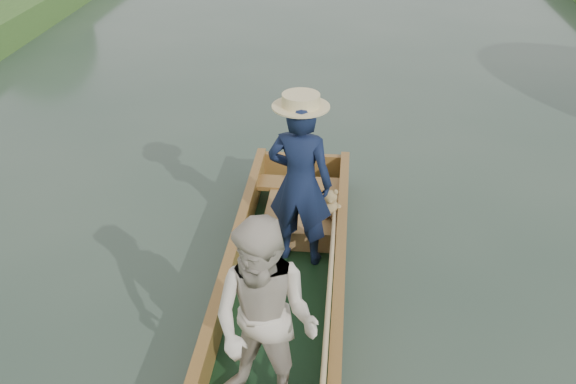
{
  "coord_description": "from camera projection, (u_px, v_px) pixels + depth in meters",
  "views": [
    {
      "loc": [
        0.5,
        -4.47,
        3.92
      ],
      "look_at": [
        0.0,
        0.6,
        0.95
      ],
      "focal_mm": 40.0,
      "sensor_mm": 36.0,
      "label": 1
    }
  ],
  "objects": [
    {
      "name": "ground",
      "position": [
        282.0,
        314.0,
        5.86
      ],
      "size": [
        120.0,
        120.0,
        0.0
      ],
      "primitive_type": "plane",
      "color": "#283D30",
      "rests_on": "ground"
    },
    {
      "name": "punt",
      "position": [
        284.0,
        272.0,
        5.44
      ],
      "size": [
        1.12,
        5.0,
        1.82
      ],
      "color": "black",
      "rests_on": "ground"
    }
  ]
}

